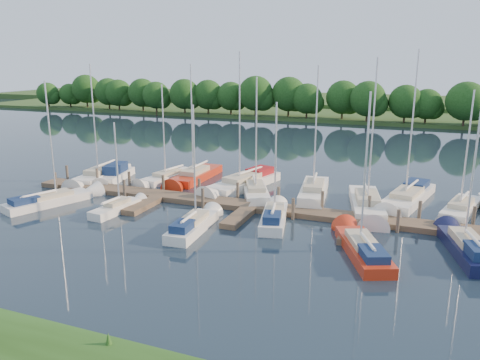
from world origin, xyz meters
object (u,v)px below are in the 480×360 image
(sailboat_n_0, at_px, (100,177))
(sailboat_s_2, at_px, (194,226))
(dock, at_px, (249,209))
(motorboat, at_px, (115,176))
(sailboat_n_5, at_px, (256,193))

(sailboat_n_0, height_order, sailboat_s_2, sailboat_n_0)
(dock, relative_size, sailboat_n_0, 3.54)
(sailboat_n_0, height_order, motorboat, sailboat_n_0)
(sailboat_n_5, bearing_deg, dock, 77.93)
(sailboat_n_0, distance_m, sailboat_n_5, 15.75)
(dock, xyz_separation_m, sailboat_n_0, (-16.67, 3.79, 0.08))
(sailboat_n_0, distance_m, motorboat, 1.46)
(sailboat_n_5, bearing_deg, motorboat, -25.75)
(sailboat_n_0, relative_size, sailboat_s_2, 1.28)
(sailboat_n_5, distance_m, sailboat_s_2, 9.40)
(sailboat_n_0, relative_size, motorboat, 1.85)
(motorboat, distance_m, sailboat_n_5, 14.39)
(dock, height_order, sailboat_n_5, sailboat_n_5)
(motorboat, xyz_separation_m, sailboat_n_5, (14.39, -0.23, -0.11))
(motorboat, relative_size, sailboat_s_2, 0.69)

